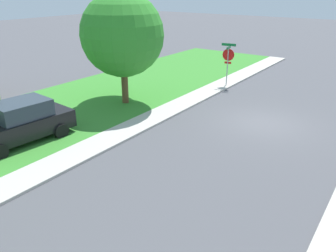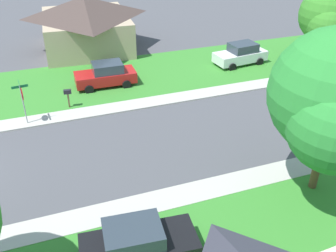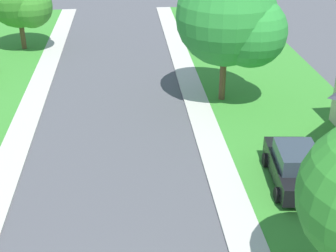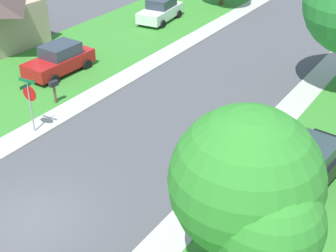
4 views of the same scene
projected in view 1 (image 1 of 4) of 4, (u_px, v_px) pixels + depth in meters
ground_plane at (263, 123)px, 16.26m from camera, size 120.00×120.00×0.00m
stop_sign_near_corner at (228, 58)px, 21.56m from camera, size 0.91×0.91×2.77m
car_black_kerbside_mid at (20, 123)px, 14.01m from camera, size 2.34×4.45×1.76m
tree_across_left at (121, 37)px, 17.86m from camera, size 4.69×4.36×5.94m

